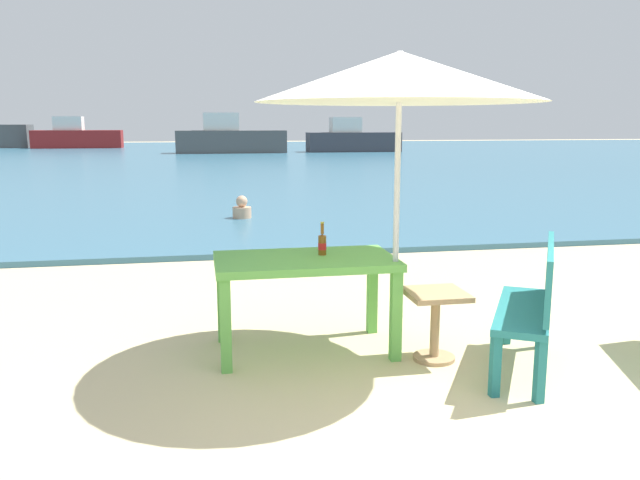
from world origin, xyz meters
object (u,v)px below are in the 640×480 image
Objects in this scene: boat_tanker at (230,139)px; boat_ferry at (76,137)px; swimmer_person at (242,209)px; beer_bottle_amber at (322,243)px; patio_umbrella at (400,77)px; boat_fishing_trawler at (352,139)px; picnic_table_green at (305,271)px; side_table_wood at (435,315)px; bench_teal_center at (534,300)px.

boat_tanker is 13.52m from boat_ferry.
beer_bottle_amber is at bearing -88.27° from swimmer_person.
boat_fishing_trawler is (7.57, 32.89, -1.31)m from patio_umbrella.
boat_tanker is at bearing 88.30° from picnic_table_green.
boat_fishing_trawler reaches higher than picnic_table_green.
beer_bottle_amber is 6.75m from swimmer_person.
boat_tanker is (0.02, 32.77, 0.54)m from side_table_wood.
patio_umbrella is at bearing -77.04° from boat_ferry.
boat_tanker reaches higher than patio_umbrella.
swimmer_person is at bearing -75.61° from boat_ferry.
beer_bottle_amber is (0.15, 0.07, 0.20)m from picnic_table_green.
beer_bottle_amber is 42.47m from boat_ferry.
patio_umbrella is 33.78m from boat_fishing_trawler.
patio_umbrella reaches higher than boat_fishing_trawler.
bench_teal_center is (0.61, -0.34, 0.19)m from side_table_wood.
side_table_wood is at bearing 150.68° from bench_teal_center.
boat_fishing_trawler is at bearing 78.69° from bench_teal_center.
patio_umbrella is 4.26× the size of side_table_wood.
swimmer_person is (-0.70, 7.06, -1.88)m from patio_umbrella.
patio_umbrella is at bearing -22.27° from picnic_table_green.
picnic_table_green is 0.26m from beer_bottle_amber.
bench_teal_center is 2.97× the size of swimmer_person.
boat_fishing_trawler is at bearing 75.86° from picnic_table_green.
patio_umbrella reaches higher than boat_ferry.
bench_teal_center is at bearing -25.17° from picnic_table_green.
boat_ferry reaches higher than beer_bottle_amber.
side_table_wood is 0.09× the size of boat_ferry.
boat_tanker is at bearing -42.69° from boat_ferry.
side_table_wood is 0.44× the size of bench_teal_center.
picnic_table_green is 0.61× the size of patio_umbrella.
swimmer_person is at bearing -92.27° from boat_tanker.
boat_ferry is at bearing 104.39° from swimmer_person.
boat_ferry is (-10.52, 42.28, 0.30)m from bench_teal_center.
boat_ferry reaches higher than picnic_table_green.
patio_umbrella is 32.68m from boat_tanker.
swimmer_person is at bearing 90.44° from picnic_table_green.
beer_bottle_amber is at bearing -77.60° from boat_ferry.
boat_ferry is (-17.19, 8.93, 0.04)m from boat_fishing_trawler.
swimmer_person is at bearing 91.73° from beer_bottle_amber.
boat_fishing_trawler is at bearing 76.08° from beer_bottle_amber.
boat_fishing_trawler reaches higher than beer_bottle_amber.
boat_fishing_trawler is at bearing 1.89° from boat_tanker.
side_table_wood is 32.78m from boat_tanker.
boat_fishing_trawler is (8.22, 32.63, 0.16)m from picnic_table_green.
picnic_table_green is at bearing 154.83° from bench_teal_center.
boat_tanker is (0.81, 32.31, 0.04)m from beer_bottle_amber.
beer_bottle_amber is at bearing -103.92° from boat_fishing_trawler.
bench_teal_center is (1.40, -0.80, -0.31)m from beer_bottle_amber.
boat_tanker reaches higher than bench_teal_center.
bench_teal_center is (0.90, -0.46, -1.58)m from patio_umbrella.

